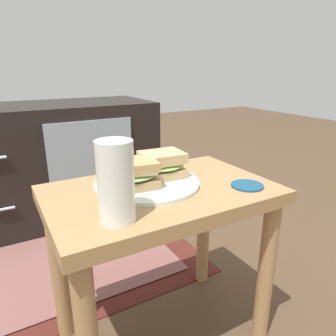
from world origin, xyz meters
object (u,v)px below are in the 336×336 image
Objects in this scene: plate at (147,183)px; sandwich_front at (130,174)px; coaster at (247,186)px; beer_glass at (116,183)px; sandwich_back at (162,165)px; tv_cabinet at (57,162)px.

sandwich_front reaches higher than plate.
sandwich_front is 1.78× the size of coaster.
beer_glass is 1.98× the size of coaster.
sandwich_back reaches higher than plate.
tv_cabinet is 5.95× the size of beer_glass.
sandwich_back is at bearing -82.47° from tv_cabinet.
sandwich_back reaches higher than coaster.
tv_cabinet is 7.75× the size of sandwich_back.
sandwich_front is at bearing -164.09° from plate.
sandwich_front and sandwich_back have the same top height.
coaster is (0.35, 0.01, -0.08)m from beer_glass.
sandwich_back is 1.52× the size of coaster.
tv_cabinet is 1.10m from coaster.
tv_cabinet is 0.93m from sandwich_back.
plate is 0.07m from sandwich_back.
beer_glass is at bearing -139.78° from sandwich_back.
sandwich_front is 0.16m from beer_glass.
sandwich_front is 0.30m from coaster.
sandwich_front is at bearing -89.08° from tv_cabinet.
plate is at bearing -164.09° from sandwich_back.
beer_glass is 0.36m from coaster.
beer_glass is (-0.07, -1.05, 0.25)m from tv_cabinet.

